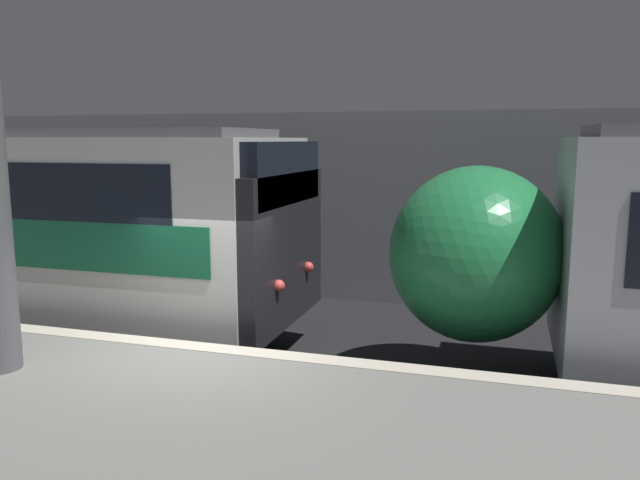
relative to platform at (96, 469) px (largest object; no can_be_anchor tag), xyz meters
The scene contains 3 objects.
ground_plane 2.30m from the platform, 90.00° to the left, with size 120.00×120.00×0.00m, color black.
platform is the anchor object (origin of this frame).
station_rear_barrier 8.77m from the platform, 90.00° to the left, with size 50.00×0.15×4.13m.
Camera 1 is at (3.56, -6.83, 3.54)m, focal length 35.00 mm.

